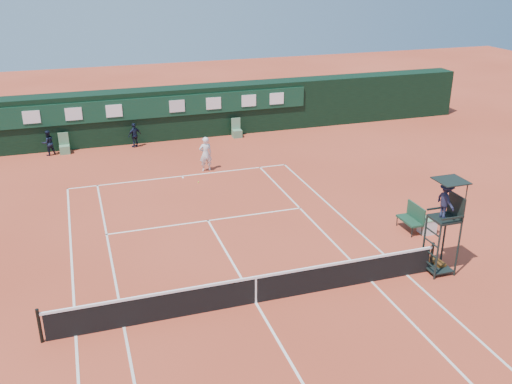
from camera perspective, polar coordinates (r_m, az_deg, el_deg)
ground at (r=18.40m, az=-0.02°, el=-11.02°), size 90.00×90.00×0.00m
court_lines at (r=18.40m, az=-0.02°, el=-11.01°), size 11.05×23.85×0.01m
tennis_net at (r=18.13m, az=-0.03°, el=-9.68°), size 12.90×0.10×1.10m
back_wall at (r=34.76m, az=-9.75°, el=7.72°), size 40.00×1.65×3.00m
linesman_chair_left at (r=33.56m, az=-18.60°, el=4.21°), size 0.55×0.50×1.15m
linesman_chair_right at (r=34.81m, az=-1.93°, el=6.01°), size 0.55×0.50×1.15m
umpire_chair at (r=19.95m, az=18.45°, el=-1.46°), size 0.96×0.95×3.42m
player_bench at (r=23.50m, az=15.38°, el=-2.41°), size 0.56×1.20×1.10m
tennis_bag at (r=21.23m, az=17.58°, el=-6.86°), size 0.34×0.72×0.27m
cooler at (r=23.57m, az=16.74°, el=-3.21°), size 0.57×0.57×0.65m
tennis_ball at (r=27.81m, az=-5.79°, el=0.99°), size 0.07×0.07×0.07m
player at (r=29.08m, az=-5.06°, el=3.80°), size 0.68×0.46×1.80m
ball_kid_left at (r=33.43m, az=-20.07°, el=4.64°), size 0.84×0.75×1.41m
ball_kid_right at (r=33.54m, az=-12.04°, el=5.58°), size 0.89×0.69×1.41m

